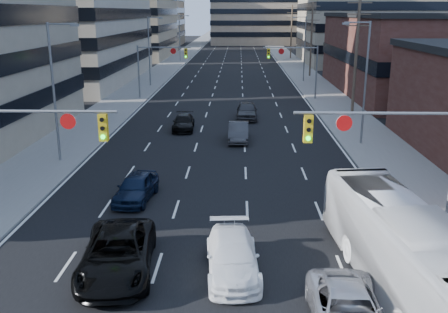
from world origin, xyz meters
TOP-DOWN VIEW (x-y plane):
  - road_surface at (0.00, 130.00)m, footprint 18.00×300.00m
  - sidewalk_left at (-11.50, 130.00)m, footprint 5.00×300.00m
  - sidewalk_right at (11.50, 130.00)m, footprint 5.00×300.00m
  - office_left_far at (-24.00, 100.00)m, footprint 20.00×30.00m
  - storefront_right_mid at (24.00, 50.00)m, footprint 20.00×30.00m
  - office_right_far at (25.00, 88.00)m, footprint 22.00×28.00m
  - bg_block_left at (-28.00, 140.00)m, footprint 24.00×24.00m
  - bg_block_right at (32.00, 130.00)m, footprint 22.00×22.00m
  - signal_near_left at (-7.45, 8.00)m, footprint 6.59×0.33m
  - signal_near_right at (7.45, 8.00)m, footprint 6.59×0.33m
  - signal_far_left at (-7.68, 45.00)m, footprint 6.09×0.33m
  - signal_far_right at (7.68, 45.00)m, footprint 6.09×0.33m
  - utility_pole_block at (12.20, 36.00)m, footprint 2.20×0.28m
  - utility_pole_midblock at (12.20, 66.00)m, footprint 2.20×0.28m
  - utility_pole_distant at (12.20, 96.00)m, footprint 2.20×0.28m
  - streetlight_left_near at (-10.34, 20.00)m, footprint 2.03×0.22m
  - streetlight_left_mid at (-10.34, 55.00)m, footprint 2.03×0.22m
  - streetlight_left_far at (-10.34, 90.00)m, footprint 2.03×0.22m
  - streetlight_right_near at (10.34, 25.00)m, footprint 2.03×0.22m
  - streetlight_right_far at (10.34, 60.00)m, footprint 2.03×0.22m
  - black_pickup at (-3.23, 5.60)m, footprint 3.19×5.92m
  - white_van at (1.14, 5.73)m, footprint 2.29×4.91m
  - silver_suv at (4.77, 2.14)m, footprint 2.39×4.94m
  - transit_bus at (7.21, 4.67)m, footprint 3.89×11.52m
  - sedan_blue at (-4.05, 13.25)m, footprint 2.09×4.34m
  - sedan_grey_center at (1.34, 26.04)m, footprint 1.57×4.35m
  - sedan_black_far at (-3.31, 29.64)m, footprint 1.94×4.38m
  - sedan_grey_right at (2.09, 34.27)m, footprint 1.92×4.66m

SIDE VIEW (x-z plane):
  - road_surface at x=0.00m, z-range 0.00..0.02m
  - sidewalk_left at x=-11.50m, z-range 0.00..0.15m
  - sidewalk_right at x=11.50m, z-range 0.00..0.15m
  - sedan_black_far at x=-3.31m, z-range 0.00..1.25m
  - silver_suv at x=4.77m, z-range 0.00..1.35m
  - white_van at x=1.14m, z-range 0.00..1.39m
  - sedan_grey_center at x=1.34m, z-range 0.00..1.43m
  - sedan_blue at x=-4.05m, z-range 0.00..1.43m
  - black_pickup at x=-3.23m, z-range 0.00..1.58m
  - sedan_grey_right at x=2.09m, z-range 0.00..1.58m
  - transit_bus at x=7.21m, z-range 0.00..3.15m
  - signal_far_left at x=-7.68m, z-range 1.30..7.30m
  - signal_far_right at x=7.68m, z-range 1.30..7.30m
  - signal_near_left at x=-7.45m, z-range 1.33..7.33m
  - signal_near_right at x=7.45m, z-range 1.33..7.33m
  - storefront_right_mid at x=24.00m, z-range 0.00..9.00m
  - streetlight_left_near at x=-10.34m, z-range 0.55..9.55m
  - streetlight_left_mid at x=-10.34m, z-range 0.55..9.55m
  - streetlight_left_far at x=-10.34m, z-range 0.55..9.55m
  - streetlight_right_near at x=10.34m, z-range 0.55..9.55m
  - streetlight_right_far at x=10.34m, z-range 0.55..9.55m
  - utility_pole_block at x=12.20m, z-range 0.28..11.28m
  - utility_pole_midblock at x=12.20m, z-range 0.28..11.28m
  - utility_pole_distant at x=12.20m, z-range 0.28..11.28m
  - bg_block_right at x=32.00m, z-range 0.00..12.00m
  - office_right_far at x=25.00m, z-range 0.00..14.00m
  - office_left_far at x=-24.00m, z-range 0.00..16.00m
  - bg_block_left at x=-28.00m, z-range 0.00..20.00m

